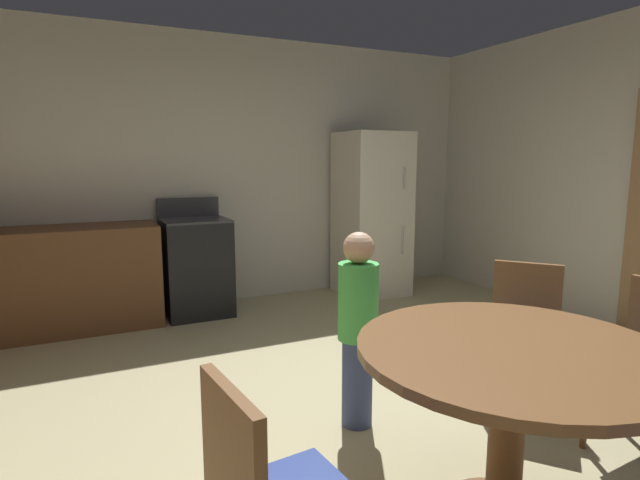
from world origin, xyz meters
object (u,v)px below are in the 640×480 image
Objects in this scene: chair_northeast at (524,329)px; person_child at (357,325)px; refrigerator at (372,214)px; oven_range at (196,266)px; dining_table at (510,383)px.

person_child reaches higher than chair_northeast.
refrigerator is 1.61× the size of person_child.
dining_table is at bearing -81.52° from oven_range.
oven_range is at bearing 179.10° from person_child.
person_child is (-0.95, 0.27, 0.08)m from chair_northeast.
chair_northeast is at bearing -102.60° from refrigerator.
oven_range is 1.01× the size of person_child.
oven_range is 0.62× the size of refrigerator.
person_child is at bearing -81.77° from oven_range.
person_child is at bearing -55.67° from chair_northeast.
refrigerator is 2.79m from chair_northeast.
refrigerator is (1.91, -0.05, 0.41)m from oven_range.
dining_table is 0.95m from person_child.
refrigerator is at bearing 67.31° from dining_table.
chair_northeast is at bearing -64.52° from oven_range.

